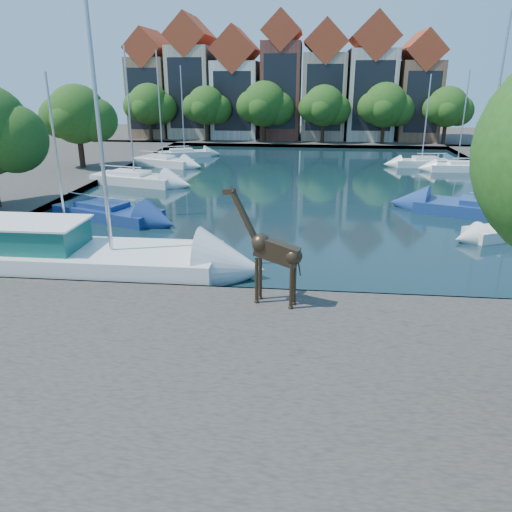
# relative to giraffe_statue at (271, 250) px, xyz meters

# --- Properties ---
(ground) EXTENTS (160.00, 160.00, 0.00)m
(ground) POSITION_rel_giraffe_statue_xyz_m (1.00, 1.43, -2.72)
(ground) COLOR #38332B
(ground) RESTS_ON ground
(water_basin) EXTENTS (38.00, 50.00, 0.08)m
(water_basin) POSITION_rel_giraffe_statue_xyz_m (1.00, 25.43, -2.68)
(water_basin) COLOR black
(water_basin) RESTS_ON ground
(near_quay) EXTENTS (50.00, 14.00, 0.50)m
(near_quay) POSITION_rel_giraffe_statue_xyz_m (1.00, -5.57, -2.47)
(near_quay) COLOR #47423D
(near_quay) RESTS_ON ground
(far_quay) EXTENTS (60.00, 16.00, 0.50)m
(far_quay) POSITION_rel_giraffe_statue_xyz_m (1.00, 57.43, -2.47)
(far_quay) COLOR #47423D
(far_quay) RESTS_ON ground
(left_quay) EXTENTS (14.00, 52.00, 0.50)m
(left_quay) POSITION_rel_giraffe_statue_xyz_m (-24.00, 25.43, -2.47)
(left_quay) COLOR #47423D
(left_quay) RESTS_ON ground
(townhouse_west_end) EXTENTS (5.44, 9.18, 14.93)m
(townhouse_west_end) POSITION_rel_giraffe_statue_xyz_m (-22.00, 57.42, 4.64)
(townhouse_west_end) COLOR #89694A
(townhouse_west_end) RESTS_ON far_quay
(townhouse_west_mid) EXTENTS (5.94, 9.18, 16.79)m
(townhouse_west_mid) POSITION_rel_giraffe_statue_xyz_m (-16.00, 57.42, 5.52)
(townhouse_west_mid) COLOR #BBA990
(townhouse_west_mid) RESTS_ON far_quay
(townhouse_west_inner) EXTENTS (6.43, 9.18, 15.15)m
(townhouse_west_inner) POSITION_rel_giraffe_statue_xyz_m (-9.50, 57.42, 4.63)
(townhouse_west_inner) COLOR silver
(townhouse_west_inner) RESTS_ON far_quay
(townhouse_center) EXTENTS (5.44, 9.18, 16.93)m
(townhouse_center) POSITION_rel_giraffe_statue_xyz_m (-3.00, 57.42, 5.65)
(townhouse_center) COLOR brown
(townhouse_center) RESTS_ON far_quay
(townhouse_east_inner) EXTENTS (5.94, 9.18, 15.79)m
(townhouse_east_inner) POSITION_rel_giraffe_statue_xyz_m (3.00, 57.42, 5.02)
(townhouse_east_inner) COLOR tan
(townhouse_east_inner) RESTS_ON far_quay
(townhouse_east_mid) EXTENTS (6.43, 9.18, 16.65)m
(townhouse_east_mid) POSITION_rel_giraffe_statue_xyz_m (9.50, 57.42, 5.39)
(townhouse_east_mid) COLOR beige
(townhouse_east_mid) RESTS_ON far_quay
(townhouse_east_end) EXTENTS (5.44, 9.18, 14.43)m
(townhouse_east_end) POSITION_rel_giraffe_statue_xyz_m (16.00, 57.42, 4.39)
(townhouse_east_end) COLOR brown
(townhouse_east_end) RESTS_ON far_quay
(far_tree_far_west) EXTENTS (7.28, 5.60, 7.68)m
(far_tree_far_west) POSITION_rel_giraffe_statue_xyz_m (-20.90, 51.93, 2.47)
(far_tree_far_west) COLOR #332114
(far_tree_far_west) RESTS_ON far_quay
(far_tree_west) EXTENTS (6.76, 5.20, 7.36)m
(far_tree_west) POSITION_rel_giraffe_statue_xyz_m (-12.90, 51.93, 2.36)
(far_tree_west) COLOR #332114
(far_tree_west) RESTS_ON far_quay
(far_tree_mid_west) EXTENTS (7.80, 6.00, 8.00)m
(far_tree_mid_west) POSITION_rel_giraffe_statue_xyz_m (-4.89, 51.93, 2.58)
(far_tree_mid_west) COLOR #332114
(far_tree_mid_west) RESTS_ON far_quay
(far_tree_mid_east) EXTENTS (7.02, 5.40, 7.52)m
(far_tree_mid_east) POSITION_rel_giraffe_statue_xyz_m (3.10, 51.93, 2.41)
(far_tree_mid_east) COLOR #332114
(far_tree_mid_east) RESTS_ON far_quay
(far_tree_east) EXTENTS (7.54, 5.80, 7.84)m
(far_tree_east) POSITION_rel_giraffe_statue_xyz_m (11.11, 51.93, 2.52)
(far_tree_east) COLOR #332114
(far_tree_east) RESTS_ON far_quay
(far_tree_far_east) EXTENTS (6.76, 5.20, 7.36)m
(far_tree_far_east) POSITION_rel_giraffe_statue_xyz_m (19.10, 51.93, 2.36)
(far_tree_far_east) COLOR #332114
(far_tree_far_east) RESTS_ON far_quay
(side_tree_left_far) EXTENTS (7.28, 5.60, 7.88)m
(side_tree_left_far) POSITION_rel_giraffe_statue_xyz_m (-20.90, 29.43, 2.67)
(side_tree_left_far) COLOR #332114
(side_tree_left_far) RESTS_ON left_quay
(giraffe_statue) EXTENTS (3.11, 1.18, 4.51)m
(giraffe_statue) POSITION_rel_giraffe_statue_xyz_m (0.00, 0.00, 0.00)
(giraffe_statue) COLOR #332619
(giraffe_statue) RESTS_ON near_quay
(motorsailer) EXTENTS (13.21, 3.89, 12.40)m
(motorsailer) POSITION_rel_giraffe_statue_xyz_m (-9.83, 3.43, -1.69)
(motorsailer) COLOR silver
(motorsailer) RESTS_ON water_basin
(sailboat_left_a) EXTENTS (5.90, 2.66, 9.13)m
(sailboat_left_a) POSITION_rel_giraffe_statue_xyz_m (-11.00, 5.43, -2.13)
(sailboat_left_a) COLOR beige
(sailboat_left_a) RESTS_ON water_basin
(sailboat_left_b) EXTENTS (8.00, 5.29, 9.78)m
(sailboat_left_b) POSITION_rel_giraffe_statue_xyz_m (-11.87, 12.96, -2.09)
(sailboat_left_b) COLOR navy
(sailboat_left_b) RESTS_ON water_basin
(sailboat_left_c) EXTENTS (8.01, 4.46, 11.31)m
(sailboat_left_c) POSITION_rel_giraffe_statue_xyz_m (-13.84, 24.01, -2.03)
(sailboat_left_c) COLOR silver
(sailboat_left_c) RESTS_ON water_basin
(sailboat_left_d) EXTENTS (6.84, 4.23, 11.37)m
(sailboat_left_d) POSITION_rel_giraffe_statue_xyz_m (-14.00, 33.40, -2.03)
(sailboat_left_d) COLOR silver
(sailboat_left_d) RESTS_ON water_basin
(sailboat_left_e) EXTENTS (6.23, 4.10, 10.07)m
(sailboat_left_e) POSITION_rel_giraffe_statue_xyz_m (-13.21, 39.63, -2.10)
(sailboat_left_e) COLOR silver
(sailboat_left_e) RESTS_ON water_basin
(sailboat_right_a) EXTENTS (5.30, 3.71, 9.04)m
(sailboat_right_a) POSITION_rel_giraffe_statue_xyz_m (13.00, 11.32, -2.11)
(sailboat_right_a) COLOR silver
(sailboat_right_a) RESTS_ON water_basin
(sailboat_right_b) EXTENTS (8.94, 5.70, 12.71)m
(sailboat_right_b) POSITION_rel_giraffe_statue_xyz_m (13.00, 16.30, -2.03)
(sailboat_right_b) COLOR navy
(sailboat_right_b) RESTS_ON water_basin
(sailboat_right_c) EXTENTS (5.43, 2.10, 9.50)m
(sailboat_right_c) POSITION_rel_giraffe_statue_xyz_m (16.00, 33.51, -2.09)
(sailboat_right_c) COLOR white
(sailboat_right_c) RESTS_ON water_basin
(sailboat_right_d) EXTENTS (5.69, 2.58, 9.15)m
(sailboat_right_d) POSITION_rel_giraffe_statue_xyz_m (13.01, 35.82, -2.06)
(sailboat_right_d) COLOR silver
(sailboat_right_d) RESTS_ON water_basin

